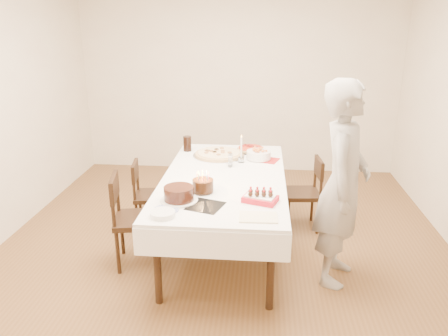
# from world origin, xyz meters

# --- Properties ---
(floor) EXTENTS (5.00, 5.00, 0.00)m
(floor) POSITION_xyz_m (0.00, 0.00, 0.00)
(floor) COLOR brown
(floor) RESTS_ON ground
(wall_back) EXTENTS (4.50, 0.04, 2.70)m
(wall_back) POSITION_xyz_m (0.00, 2.50, 1.35)
(wall_back) COLOR beige
(wall_back) RESTS_ON floor
(wall_front) EXTENTS (4.50, 0.04, 2.70)m
(wall_front) POSITION_xyz_m (0.00, -2.50, 1.35)
(wall_front) COLOR beige
(wall_front) RESTS_ON floor
(dining_table) EXTENTS (1.36, 2.25, 0.75)m
(dining_table) POSITION_xyz_m (-0.00, 0.09, 0.38)
(dining_table) COLOR silver
(dining_table) RESTS_ON floor
(chair_right_savory) EXTENTS (0.44, 0.44, 0.79)m
(chair_right_savory) POSITION_xyz_m (0.78, 0.60, 0.39)
(chair_right_savory) COLOR black
(chair_right_savory) RESTS_ON floor
(chair_left_savory) EXTENTS (0.45, 0.45, 0.77)m
(chair_left_savory) POSITION_xyz_m (-0.79, 0.42, 0.38)
(chair_left_savory) COLOR black
(chair_left_savory) RESTS_ON floor
(chair_left_dessert) EXTENTS (0.52, 0.52, 0.87)m
(chair_left_dessert) POSITION_xyz_m (-0.76, -0.26, 0.44)
(chair_left_dessert) COLOR black
(chair_left_dessert) RESTS_ON floor
(person) EXTENTS (0.59, 0.73, 1.73)m
(person) POSITION_xyz_m (1.02, -0.34, 0.87)
(person) COLOR #A4A09A
(person) RESTS_ON floor
(pizza_white) EXTENTS (0.68, 0.68, 0.04)m
(pizza_white) POSITION_xyz_m (-0.12, 0.72, 0.77)
(pizza_white) COLOR beige
(pizza_white) RESTS_ON dining_table
(pizza_pepperoni) EXTENTS (0.32, 0.32, 0.04)m
(pizza_pepperoni) POSITION_xyz_m (0.22, 0.94, 0.77)
(pizza_pepperoni) COLOR red
(pizza_pepperoni) RESTS_ON dining_table
(red_placemat) EXTENTS (0.28, 0.28, 0.01)m
(red_placemat) POSITION_xyz_m (0.41, 0.62, 0.75)
(red_placemat) COLOR #B21E1E
(red_placemat) RESTS_ON dining_table
(pasta_bowl) EXTENTS (0.34, 0.34, 0.08)m
(pasta_bowl) POSITION_xyz_m (0.32, 0.64, 0.80)
(pasta_bowl) COLOR white
(pasta_bowl) RESTS_ON dining_table
(taper_candle) EXTENTS (0.07, 0.07, 0.30)m
(taper_candle) POSITION_xyz_m (0.14, 0.53, 0.90)
(taper_candle) COLOR white
(taper_candle) RESTS_ON dining_table
(shaker_pair) EXTENTS (0.11, 0.11, 0.12)m
(shaker_pair) POSITION_xyz_m (0.04, 0.37, 0.81)
(shaker_pair) COLOR white
(shaker_pair) RESTS_ON dining_table
(cola_glass) EXTENTS (0.09, 0.09, 0.17)m
(cola_glass) POSITION_xyz_m (-0.48, 0.88, 0.83)
(cola_glass) COLOR black
(cola_glass) RESTS_ON dining_table
(layer_cake) EXTENTS (0.39, 0.39, 0.12)m
(layer_cake) POSITION_xyz_m (-0.32, -0.52, 0.81)
(layer_cake) COLOR black
(layer_cake) RESTS_ON dining_table
(cake_board) EXTENTS (0.32, 0.32, 0.01)m
(cake_board) POSITION_xyz_m (-0.09, -0.61, 0.75)
(cake_board) COLOR black
(cake_board) RESTS_ON dining_table
(birthday_cake) EXTENTS (0.19, 0.19, 0.17)m
(birthday_cake) POSITION_xyz_m (-0.15, -0.32, 0.85)
(birthday_cake) COLOR #391F0F
(birthday_cake) RESTS_ON dining_table
(strawberry_box) EXTENTS (0.31, 0.26, 0.07)m
(strawberry_box) POSITION_xyz_m (0.34, -0.48, 0.78)
(strawberry_box) COLOR red
(strawberry_box) RESTS_ON dining_table
(box_lid) EXTENTS (0.29, 0.20, 0.02)m
(box_lid) POSITION_xyz_m (0.33, -0.78, 0.75)
(box_lid) COLOR beige
(box_lid) RESTS_ON dining_table
(plate_stack) EXTENTS (0.23, 0.23, 0.04)m
(plate_stack) POSITION_xyz_m (-0.39, -0.82, 0.77)
(plate_stack) COLOR white
(plate_stack) RESTS_ON dining_table
(china_plate) EXTENTS (0.24, 0.24, 0.01)m
(china_plate) POSITION_xyz_m (-0.38, -0.71, 0.75)
(china_plate) COLOR white
(china_plate) RESTS_ON dining_table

